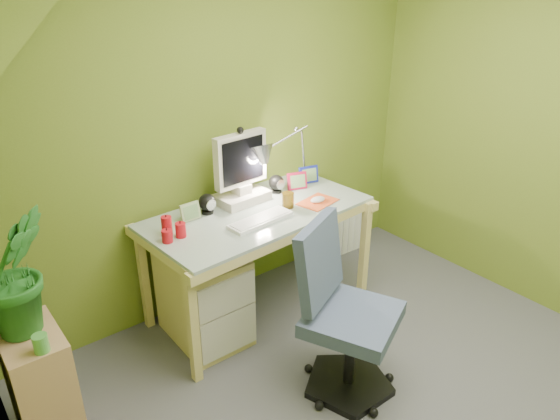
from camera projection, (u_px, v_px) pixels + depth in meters
wall_back at (223, 130)px, 3.32m from camera, size 3.20×0.01×2.40m
wall_left at (22, 383)px, 1.29m from camera, size 0.01×3.20×2.40m
slope_ceiling at (214, 91)px, 1.35m from camera, size 1.10×3.20×1.10m
desk at (259, 262)px, 3.40m from camera, size 1.47×0.81×0.76m
monitor at (240, 161)px, 3.25m from camera, size 0.43×0.27×0.56m
speaker_left at (207, 204)px, 3.18m from camera, size 0.11×0.11×0.13m
speaker_right at (276, 184)px, 3.48m from camera, size 0.11×0.11×0.13m
keyboard at (261, 220)px, 3.09m from camera, size 0.43×0.17×0.02m
mousepad at (318, 202)px, 3.35m from camera, size 0.28×0.23×0.01m
mouse at (318, 200)px, 3.35m from camera, size 0.11×0.07×0.04m
amber_tumbler at (288, 200)px, 3.27m from camera, size 0.08×0.08×0.10m
candle_cluster at (170, 228)px, 2.89m from camera, size 0.18×0.16×0.11m
photo_frame_red at (297, 181)px, 3.54m from camera, size 0.14×0.06×0.12m
photo_frame_blue at (309, 175)px, 3.64m from camera, size 0.14×0.05×0.12m
photo_frame_green at (190, 212)px, 3.10m from camera, size 0.13×0.03×0.11m
desk_lamp at (295, 142)px, 3.49m from camera, size 0.59×0.26×0.63m
side_ledge at (43, 392)px, 2.42m from camera, size 0.25×0.38×0.67m
potted_plant at (16, 272)px, 2.20m from camera, size 0.38×0.33×0.59m
green_cup at (41, 343)px, 2.16m from camera, size 0.07×0.07×0.08m
task_chair at (353, 317)px, 2.71m from camera, size 0.70×0.70×0.96m
radiator at (346, 228)px, 4.28m from camera, size 0.38×0.16×0.38m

